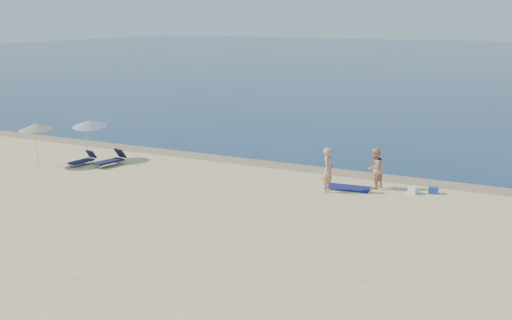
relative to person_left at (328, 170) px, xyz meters
The scene contains 11 objects.
sea 84.14m from the person_left, 92.26° to the left, with size 240.00×160.00×0.01m, color #0C264B.
wet_sand_strip 4.89m from the person_left, 133.64° to the left, with size 240.00×1.60×0.00m, color #847254.
person_left is the anchor object (origin of this frame).
person_right 2.14m from the person_left, 40.79° to the left, with size 0.86×0.67×1.78m, color tan.
beach_towel 1.43m from the person_left, 55.22° to the left, with size 1.92×1.06×0.03m, color #0E1248.
white_bag 3.68m from the person_left, 21.69° to the left, with size 0.36×0.31×0.31m, color silver.
blue_cooler 4.51m from the person_left, 22.75° to the left, with size 0.41×0.29×0.29m, color #1D49A0.
umbrella_near 13.16m from the person_left, behind, with size 2.26×2.27×2.22m.
umbrella_far 14.79m from the person_left, behind, with size 2.17×2.18×2.23m.
lounger_left 11.42m from the person_left, behind, with size 0.89×1.83×0.77m.
lounger_right 12.80m from the person_left, behind, with size 0.64×1.56×0.67m.
Camera 1 is at (12.61, -9.03, 7.44)m, focal length 45.00 mm.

